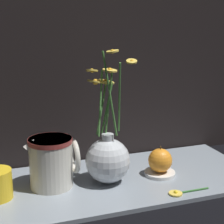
# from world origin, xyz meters

# --- Properties ---
(ground_plane) EXTENTS (6.00, 6.00, 0.00)m
(ground_plane) POSITION_xyz_m (0.00, 0.00, 0.00)
(ground_plane) COLOR black
(shelf) EXTENTS (0.84, 0.36, 0.01)m
(shelf) POSITION_xyz_m (0.00, 0.00, 0.01)
(shelf) COLOR gray
(shelf) RESTS_ON ground_plane
(vase_with_flowers) EXTENTS (0.14, 0.13, 0.38)m
(vase_with_flowers) POSITION_xyz_m (-0.02, -0.01, 0.08)
(vase_with_flowers) COLOR silver
(vase_with_flowers) RESTS_ON shelf
(ceramic_pitcher) EXTENTS (0.14, 0.12, 0.15)m
(ceramic_pitcher) POSITION_xyz_m (-0.17, 0.02, 0.09)
(ceramic_pitcher) COLOR beige
(ceramic_pitcher) RESTS_ON shelf
(saucer_plate) EXTENTS (0.09, 0.09, 0.01)m
(saucer_plate) POSITION_xyz_m (0.14, -0.01, 0.02)
(saucer_plate) COLOR white
(saucer_plate) RESTS_ON shelf
(orange_fruit) EXTENTS (0.07, 0.07, 0.08)m
(orange_fruit) POSITION_xyz_m (0.14, -0.01, 0.06)
(orange_fruit) COLOR orange
(orange_fruit) RESTS_ON saucer_plate
(loose_daisy) EXTENTS (0.12, 0.04, 0.01)m
(loose_daisy) POSITION_xyz_m (0.13, -0.14, 0.02)
(loose_daisy) COLOR #336B2D
(loose_daisy) RESTS_ON shelf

